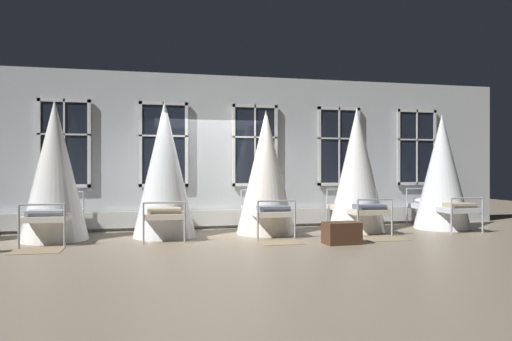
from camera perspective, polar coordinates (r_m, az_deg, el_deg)
name	(u,v)px	position (r m, az deg, el deg)	size (l,w,h in m)	color
ground	(217,236)	(9.48, -4.87, -8.09)	(27.64, 27.64, 0.00)	gray
back_wall_with_windows	(210,152)	(10.68, -5.76, 2.34)	(14.82, 0.10, 3.54)	silver
window_bank	(210,182)	(10.56, -5.68, -1.39)	(11.55, 0.10, 2.80)	black
cot_second	(55,171)	(9.64, -23.70, -0.11)	(1.26, 1.85, 2.71)	#9EA3A8
cot_third	(165,170)	(9.47, -11.26, 0.05)	(1.26, 1.85, 2.77)	#9EA3A8
cot_fourth	(266,173)	(9.76, 1.24, -0.35)	(1.26, 1.83, 2.62)	#9EA3A8
cot_fifth	(357,170)	(10.41, 12.41, 0.02)	(1.26, 1.85, 2.75)	#9EA3A8
cot_sixth	(442,173)	(11.41, 22.05, -0.27)	(1.26, 1.84, 2.63)	#9EA3A8
rug_second	(37,251)	(8.52, -25.54, -9.01)	(0.80, 0.56, 0.01)	#8E7A5B
rug_fourth	(281,243)	(8.59, 3.13, -8.92)	(0.80, 0.56, 0.01)	#8E7A5B
rug_fifth	(385,239)	(9.36, 15.72, -8.18)	(0.80, 0.56, 0.01)	#8E7A5B
travel_trunk	(342,233)	(8.58, 10.57, -7.63)	(0.64, 0.40, 0.40)	#472D1E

